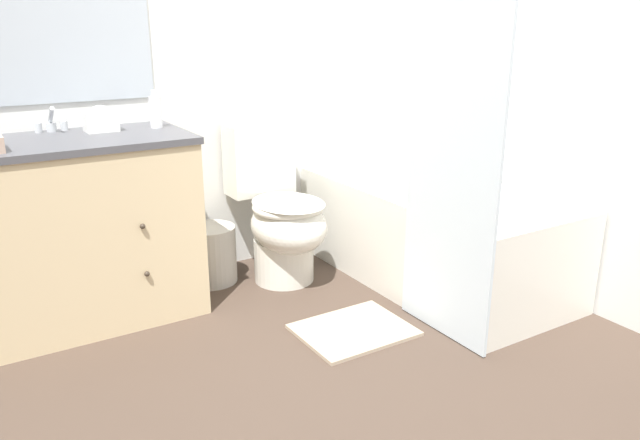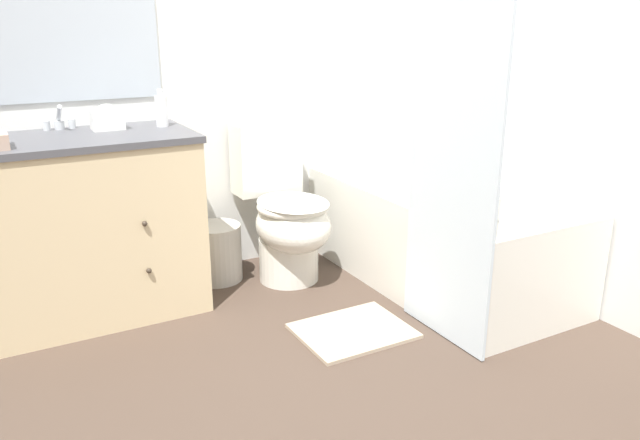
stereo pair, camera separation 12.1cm
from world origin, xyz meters
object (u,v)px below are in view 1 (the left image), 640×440
object	(u,v)px
sink_faucet	(51,124)
toilet	(280,215)
bath_mat	(354,330)
bath_towel_folded	(480,203)
soap_dispenser	(156,111)
vanity_cabinet	(73,230)
wastebasket	(211,254)
bathtub	(431,232)
tissue_box	(101,121)

from	to	relation	value
sink_faucet	toilet	distance (m)	1.17
sink_faucet	bath_mat	xyz separation A→B (m)	(0.99, -0.98, -0.87)
bath_towel_folded	soap_dispenser	bearing A→B (deg)	137.85
soap_dispenser	sink_faucet	bearing A→B (deg)	163.26
vanity_cabinet	bath_mat	xyz separation A→B (m)	(0.99, -0.78, -0.42)
sink_faucet	wastebasket	xyz separation A→B (m)	(0.68, -0.12, -0.73)
vanity_cabinet	bath_towel_folded	bearing A→B (deg)	-31.18
bathtub	toilet	bearing A→B (deg)	148.96
soap_dispenser	bath_mat	distance (m)	1.36
vanity_cabinet	bathtub	xyz separation A→B (m)	(1.69, -0.48, -0.18)
sink_faucet	bath_towel_folded	world-z (taller)	sink_faucet
vanity_cabinet	soap_dispenser	distance (m)	0.66
sink_faucet	soap_dispenser	xyz separation A→B (m)	(0.44, -0.13, 0.04)
toilet	soap_dispenser	distance (m)	0.82
wastebasket	bath_mat	bearing A→B (deg)	-69.80
soap_dispenser	bath_towel_folded	distance (m)	1.55
vanity_cabinet	tissue_box	bearing A→B (deg)	28.05
sink_faucet	vanity_cabinet	bearing A→B (deg)	-90.00
bath_towel_folded	bath_mat	size ratio (longest dim) A/B	0.67
bath_towel_folded	bathtub	bearing A→B (deg)	73.00
wastebasket	soap_dispenser	world-z (taller)	soap_dispenser
bath_towel_folded	toilet	bearing A→B (deg)	121.83
tissue_box	bathtub	bearing A→B (deg)	-21.27
soap_dispenser	toilet	bearing A→B (deg)	-13.47
bathtub	bath_mat	xyz separation A→B (m)	(-0.70, -0.30, -0.25)
wastebasket	bath_towel_folded	world-z (taller)	bath_towel_folded
wastebasket	toilet	bearing A→B (deg)	-24.35
tissue_box	soap_dispenser	bearing A→B (deg)	-8.40
bath_towel_folded	bath_mat	world-z (taller)	bath_towel_folded
toilet	wastebasket	bearing A→B (deg)	155.65
sink_faucet	wastebasket	bearing A→B (deg)	-9.82
sink_faucet	tissue_box	world-z (taller)	sink_faucet
bathtub	vanity_cabinet	bearing A→B (deg)	164.20
wastebasket	soap_dispenser	distance (m)	0.80
bathtub	bath_towel_folded	size ratio (longest dim) A/B	4.64
sink_faucet	soap_dispenser	distance (m)	0.46
sink_faucet	tissue_box	size ratio (longest dim) A/B	1.01
tissue_box	soap_dispenser	world-z (taller)	soap_dispenser
wastebasket	soap_dispenser	bearing A→B (deg)	-176.32
bathtub	sink_faucet	bearing A→B (deg)	158.15
vanity_cabinet	toilet	size ratio (longest dim) A/B	1.33
toilet	tissue_box	size ratio (longest dim) A/B	5.72
bathtub	bath_mat	bearing A→B (deg)	-156.78
sink_faucet	bath_mat	bearing A→B (deg)	-44.61
bath_towel_folded	bath_mat	xyz separation A→B (m)	(-0.56, 0.16, -0.54)
sink_faucet	bathtub	world-z (taller)	sink_faucet
vanity_cabinet	bathtub	size ratio (longest dim) A/B	0.71
sink_faucet	tissue_box	xyz separation A→B (m)	(0.20, -0.10, 0.01)
bath_mat	wastebasket	bearing A→B (deg)	110.20
vanity_cabinet	tissue_box	xyz separation A→B (m)	(0.20, 0.10, 0.46)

